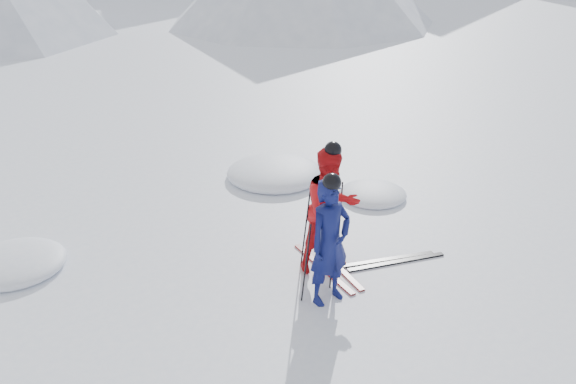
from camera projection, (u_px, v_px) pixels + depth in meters
ground at (378, 239)px, 10.62m from camera, size 160.00×160.00×0.00m
skier_blue at (330, 243)px, 8.57m from camera, size 0.72×0.50×1.89m
skier_red at (331, 210)px, 9.36m from camera, size 1.06×0.87×2.02m
pole_blue_left at (306, 263)px, 8.66m from camera, size 0.13×0.09×1.26m
pole_blue_right at (333, 250)px, 9.01m from camera, size 0.13×0.07×1.26m
pole_red_left at (305, 228)px, 9.54m from camera, size 0.13×0.10×1.35m
pole_red_right at (340, 221)px, 9.76m from camera, size 0.13×0.09×1.35m
ski_worn_left at (323, 268)px, 9.71m from camera, size 0.22×1.70×0.03m
ski_worn_right at (335, 264)px, 9.83m from camera, size 0.34×1.69×0.03m
ski_loose_a at (386, 260)px, 9.95m from camera, size 1.65×0.59×0.03m
ski_loose_b at (396, 262)px, 9.88m from camera, size 1.66×0.53×0.03m
snow_lumps at (235, 199)px, 12.09m from camera, size 8.04×3.65×0.46m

